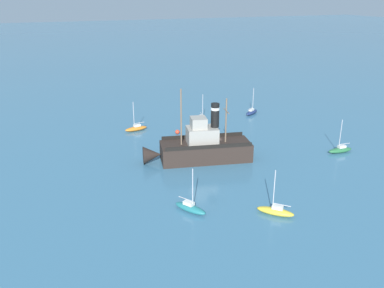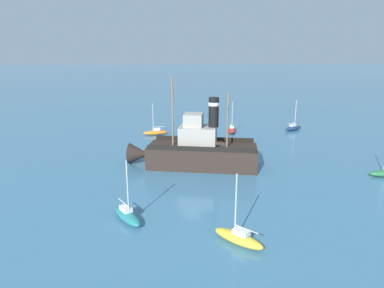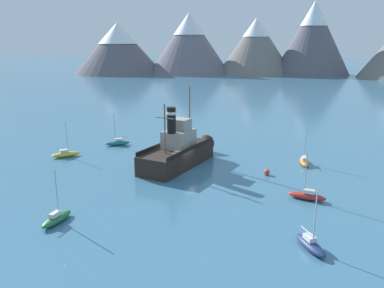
{
  "view_description": "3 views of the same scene",
  "coord_description": "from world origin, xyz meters",
  "views": [
    {
      "loc": [
        -47.59,
        23.0,
        21.22
      ],
      "look_at": [
        -0.53,
        2.97,
        2.17
      ],
      "focal_mm": 38.0,
      "sensor_mm": 36.0,
      "label": 1
    },
    {
      "loc": [
        -37.65,
        6.1,
        12.53
      ],
      "look_at": [
        -2.37,
        2.61,
        2.89
      ],
      "focal_mm": 32.0,
      "sensor_mm": 36.0,
      "label": 2
    },
    {
      "loc": [
        14.31,
        -45.77,
        15.99
      ],
      "look_at": [
        0.77,
        0.59,
        3.28
      ],
      "focal_mm": 38.0,
      "sensor_mm": 36.0,
      "label": 3
    }
  ],
  "objects": [
    {
      "name": "ground_plane",
      "position": [
        0.0,
        0.0,
        0.0
      ],
      "size": [
        600.0,
        600.0,
        0.0
      ],
      "primitive_type": "plane",
      "color": "teal"
    },
    {
      "name": "mountain_ridge",
      "position": [
        -11.4,
        136.77,
        12.81
      ],
      "size": [
        182.04,
        54.33,
        31.43
      ],
      "color": "#56545B",
      "rests_on": "ground"
    },
    {
      "name": "sailboat_green",
      "position": [
        -6.58,
        -17.26,
        0.43
      ],
      "size": [
        1.34,
        3.86,
        4.9
      ],
      "color": "#286B3D",
      "rests_on": "ground"
    },
    {
      "name": "sailboat_navy",
      "position": [
        15.17,
        -15.8,
        0.43
      ],
      "size": [
        2.95,
        3.81,
        4.9
      ],
      "color": "navy",
      "rests_on": "ground"
    },
    {
      "name": "mooring_buoy",
      "position": [
        9.99,
        1.04,
        0.36
      ],
      "size": [
        0.71,
        0.71,
        0.71
      ],
      "primitive_type": "sphere",
      "color": "red",
      "rests_on": "ground"
    },
    {
      "name": "sailboat_red",
      "position": [
        14.75,
        -5.47,
        0.43
      ],
      "size": [
        3.94,
        1.77,
        4.9
      ],
      "color": "#B22823",
      "rests_on": "ground"
    },
    {
      "name": "sailboat_teal",
      "position": [
        -13.49,
        8.69,
        0.43
      ],
      "size": [
        3.84,
        2.86,
        4.9
      ],
      "color": "#23757A",
      "rests_on": "ground"
    },
    {
      "name": "sailboat_yellow",
      "position": [
        -17.51,
        0.96,
        0.43
      ],
      "size": [
        3.52,
        3.41,
        4.9
      ],
      "color": "gold",
      "rests_on": "ground"
    },
    {
      "name": "sailboat_orange",
      "position": [
        14.2,
        6.67,
        0.43
      ],
      "size": [
        1.65,
        3.92,
        4.9
      ],
      "color": "orange",
      "rests_on": "ground"
    },
    {
      "name": "old_tugboat",
      "position": [
        -1.33,
        1.97,
        1.83
      ],
      "size": [
        6.98,
        14.79,
        9.9
      ],
      "color": "#2D231E",
      "rests_on": "ground"
    }
  ]
}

